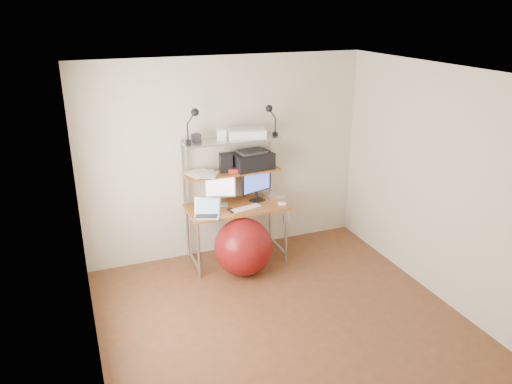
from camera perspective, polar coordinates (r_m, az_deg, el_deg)
room at (r=4.67m, az=3.49°, el=-2.07°), size 3.60×3.60×3.60m
computer_desk at (r=6.08m, az=-2.51°, el=0.49°), size 1.20×0.60×1.57m
wall_outlet at (r=6.86m, az=3.52°, el=-2.99°), size 0.08×0.01×0.12m
monitor_silver at (r=6.06m, az=-4.16°, el=0.46°), size 0.37×0.18×0.42m
monitor_black at (r=6.19m, az=0.07°, el=0.98°), size 0.44×0.19×0.45m
laptop at (r=5.83m, az=-5.62°, el=-2.34°), size 0.36×0.33×0.26m
keyboard at (r=6.02m, az=-1.14°, el=-1.84°), size 0.40×0.20×0.01m
mouse at (r=6.15m, az=2.97°, el=-1.32°), size 0.10×0.08×0.03m
mac_mini at (r=6.37m, az=1.97°, el=-0.40°), size 0.24×0.24×0.04m
phone at (r=5.96m, az=-2.81°, el=-2.13°), size 0.09×0.14×0.01m
printer at (r=6.13m, az=-0.48°, el=3.68°), size 0.52×0.39×0.23m
nas_cube at (r=6.04m, az=-3.47°, el=3.38°), size 0.17×0.17×0.22m
red_box at (r=6.02m, az=-2.34°, el=2.52°), size 0.21×0.16×0.05m
scanner at (r=6.02m, az=-1.13°, el=6.80°), size 0.50×0.38×0.12m
box_white at (r=5.89m, az=-3.97°, el=6.51°), size 0.13×0.12×0.13m
box_grey at (r=5.87m, az=-6.85°, el=6.18°), size 0.10×0.10×0.09m
clip_lamp_left at (r=5.71m, az=-7.16°, el=8.37°), size 0.16×0.09×0.41m
clip_lamp_right at (r=6.00m, az=1.65°, el=8.96°), size 0.15×0.09×0.39m
exercise_ball at (r=5.97m, az=-1.44°, el=-6.28°), size 0.70×0.70×0.70m
paper_stack at (r=5.97m, az=-6.19°, el=2.09°), size 0.42×0.43×0.02m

